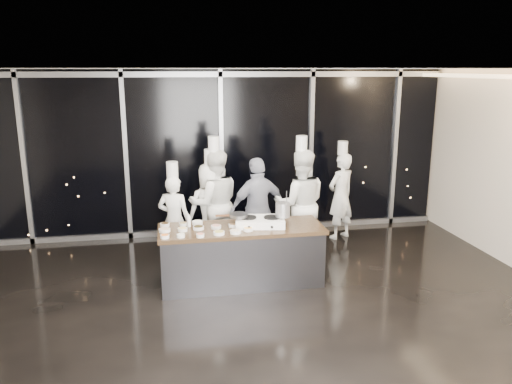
{
  "coord_description": "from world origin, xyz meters",
  "views": [
    {
      "loc": [
        -1.07,
        -6.13,
        3.2
      ],
      "look_at": [
        0.28,
        1.2,
        1.35
      ],
      "focal_mm": 35.0,
      "sensor_mm": 36.0,
      "label": 1
    }
  ],
  "objects_px": {
    "stove": "(260,221)",
    "chef_side": "(341,195)",
    "demo_counter": "(241,255)",
    "frying_pan": "(238,215)",
    "stock_pot": "(283,210)",
    "guest": "(258,209)",
    "chef_left": "(211,208)",
    "chef_right": "(300,204)",
    "chef_far_left": "(174,219)",
    "chef_center": "(215,203)"
  },
  "relations": [
    {
      "from": "chef_center",
      "to": "guest",
      "type": "relative_size",
      "value": 1.19
    },
    {
      "from": "chef_left",
      "to": "guest",
      "type": "height_order",
      "value": "chef_left"
    },
    {
      "from": "stock_pot",
      "to": "chef_right",
      "type": "distance_m",
      "value": 1.15
    },
    {
      "from": "stove",
      "to": "stock_pot",
      "type": "xyz_separation_m",
      "value": [
        0.34,
        -0.06,
        0.18
      ]
    },
    {
      "from": "chef_left",
      "to": "chef_right",
      "type": "bearing_deg",
      "value": 152.44
    },
    {
      "from": "stock_pot",
      "to": "chef_right",
      "type": "relative_size",
      "value": 0.1
    },
    {
      "from": "guest",
      "to": "chef_right",
      "type": "bearing_deg",
      "value": 162.86
    },
    {
      "from": "stock_pot",
      "to": "chef_center",
      "type": "bearing_deg",
      "value": 123.83
    },
    {
      "from": "chef_left",
      "to": "chef_center",
      "type": "distance_m",
      "value": 0.14
    },
    {
      "from": "stove",
      "to": "chef_side",
      "type": "height_order",
      "value": "chef_side"
    },
    {
      "from": "demo_counter",
      "to": "chef_side",
      "type": "distance_m",
      "value": 2.85
    },
    {
      "from": "frying_pan",
      "to": "stock_pot",
      "type": "distance_m",
      "value": 0.68
    },
    {
      "from": "chef_right",
      "to": "chef_side",
      "type": "height_order",
      "value": "chef_right"
    },
    {
      "from": "stock_pot",
      "to": "chef_right",
      "type": "bearing_deg",
      "value": 61.18
    },
    {
      "from": "demo_counter",
      "to": "frying_pan",
      "type": "relative_size",
      "value": 4.86
    },
    {
      "from": "guest",
      "to": "chef_right",
      "type": "relative_size",
      "value": 0.84
    },
    {
      "from": "chef_left",
      "to": "stove",
      "type": "bearing_deg",
      "value": 102.03
    },
    {
      "from": "demo_counter",
      "to": "chef_left",
      "type": "distance_m",
      "value": 1.42
    },
    {
      "from": "demo_counter",
      "to": "stock_pot",
      "type": "bearing_deg",
      "value": -3.88
    },
    {
      "from": "stock_pot",
      "to": "guest",
      "type": "xyz_separation_m",
      "value": [
        -0.19,
        1.02,
        -0.26
      ]
    },
    {
      "from": "frying_pan",
      "to": "chef_left",
      "type": "height_order",
      "value": "chef_left"
    },
    {
      "from": "chef_far_left",
      "to": "chef_center",
      "type": "xyz_separation_m",
      "value": [
        0.71,
        0.27,
        0.16
      ]
    },
    {
      "from": "chef_far_left",
      "to": "chef_left",
      "type": "distance_m",
      "value": 0.72
    },
    {
      "from": "chef_far_left",
      "to": "chef_left",
      "type": "height_order",
      "value": "chef_left"
    },
    {
      "from": "demo_counter",
      "to": "frying_pan",
      "type": "bearing_deg",
      "value": 117.88
    },
    {
      "from": "chef_far_left",
      "to": "demo_counter",
      "type": "bearing_deg",
      "value": 154.6
    },
    {
      "from": "stock_pot",
      "to": "chef_far_left",
      "type": "height_order",
      "value": "chef_far_left"
    },
    {
      "from": "stock_pot",
      "to": "guest",
      "type": "bearing_deg",
      "value": 100.34
    },
    {
      "from": "stove",
      "to": "chef_center",
      "type": "bearing_deg",
      "value": 122.9
    },
    {
      "from": "demo_counter",
      "to": "stove",
      "type": "relative_size",
      "value": 3.12
    },
    {
      "from": "frying_pan",
      "to": "stove",
      "type": "bearing_deg",
      "value": -0.59
    },
    {
      "from": "frying_pan",
      "to": "guest",
      "type": "relative_size",
      "value": 0.29
    },
    {
      "from": "guest",
      "to": "chef_side",
      "type": "bearing_deg",
      "value": -170.87
    },
    {
      "from": "frying_pan",
      "to": "guest",
      "type": "bearing_deg",
      "value": 71.22
    },
    {
      "from": "frying_pan",
      "to": "chef_far_left",
      "type": "relative_size",
      "value": 0.29
    },
    {
      "from": "chef_side",
      "to": "frying_pan",
      "type": "bearing_deg",
      "value": 9.29
    },
    {
      "from": "stove",
      "to": "chef_center",
      "type": "relative_size",
      "value": 0.37
    },
    {
      "from": "stock_pot",
      "to": "chef_left",
      "type": "bearing_deg",
      "value": 124.85
    },
    {
      "from": "frying_pan",
      "to": "stock_pot",
      "type": "xyz_separation_m",
      "value": [
        0.66,
        -0.12,
        0.08
      ]
    },
    {
      "from": "chef_left",
      "to": "demo_counter",
      "type": "bearing_deg",
      "value": 90.7
    },
    {
      "from": "chef_left",
      "to": "guest",
      "type": "distance_m",
      "value": 0.85
    },
    {
      "from": "stove",
      "to": "chef_side",
      "type": "xyz_separation_m",
      "value": [
        1.91,
        1.75,
        -0.11
      ]
    },
    {
      "from": "demo_counter",
      "to": "guest",
      "type": "distance_m",
      "value": 1.15
    },
    {
      "from": "chef_center",
      "to": "chef_side",
      "type": "height_order",
      "value": "chef_center"
    },
    {
      "from": "chef_left",
      "to": "chef_side",
      "type": "distance_m",
      "value": 2.57
    },
    {
      "from": "chef_far_left",
      "to": "chef_right",
      "type": "distance_m",
      "value": 2.15
    },
    {
      "from": "frying_pan",
      "to": "chef_left",
      "type": "relative_size",
      "value": 0.27
    },
    {
      "from": "stove",
      "to": "stock_pot",
      "type": "distance_m",
      "value": 0.39
    },
    {
      "from": "chef_far_left",
      "to": "guest",
      "type": "height_order",
      "value": "guest"
    },
    {
      "from": "chef_left",
      "to": "chef_center",
      "type": "xyz_separation_m",
      "value": [
        0.07,
        -0.05,
        0.11
      ]
    }
  ]
}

